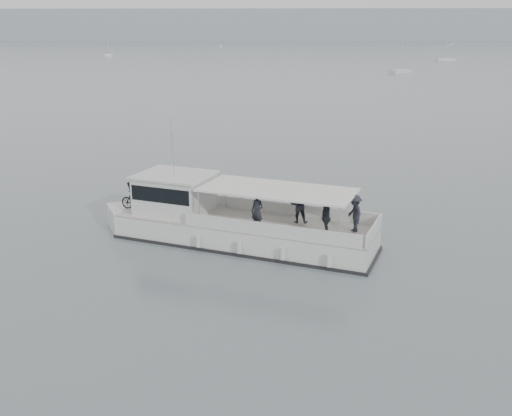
{
  "coord_description": "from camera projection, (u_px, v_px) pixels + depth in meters",
  "views": [
    {
      "loc": [
        3.67,
        -19.5,
        8.77
      ],
      "look_at": [
        3.14,
        3.53,
        1.6
      ],
      "focal_mm": 40.0,
      "sensor_mm": 36.0,
      "label": 1
    }
  ],
  "objects": [
    {
      "name": "ground",
      "position": [
        170.0,
        276.0,
        21.3
      ],
      "size": [
        1400.0,
        1400.0,
        0.0
      ],
      "primitive_type": "plane",
      "color": "slate",
      "rests_on": "ground"
    },
    {
      "name": "headland",
      "position": [
        266.0,
        25.0,
        551.73
      ],
      "size": [
        1400.0,
        90.0,
        28.0
      ],
      "primitive_type": "cube",
      "color": "#939EA8",
      "rests_on": "ground"
    },
    {
      "name": "tour_boat",
      "position": [
        221.0,
        221.0,
        24.75
      ],
      "size": [
        12.45,
        6.86,
        5.33
      ],
      "rotation": [
        0.0,
        0.0,
        -0.36
      ],
      "color": "silver",
      "rests_on": "ground"
    },
    {
      "name": "moored_fleet",
      "position": [
        188.0,
        53.0,
        228.89
      ],
      "size": [
        415.89,
        326.33,
        11.23
      ],
      "color": "silver",
      "rests_on": "ground"
    }
  ]
}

